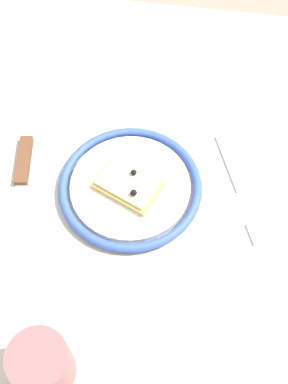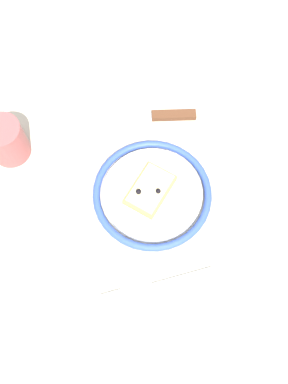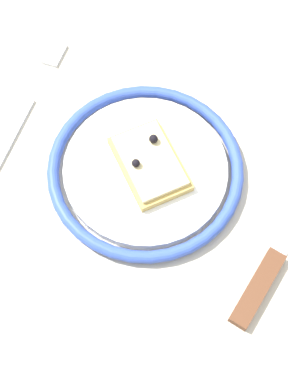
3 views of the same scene
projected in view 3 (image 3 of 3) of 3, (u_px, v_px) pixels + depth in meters
ground_plane at (156, 323)px, 1.26m from camera, size 6.00×6.00×0.00m
dining_table at (166, 231)px, 0.68m from camera, size 1.12×0.84×0.73m
plate at (145, 169)px, 0.60m from camera, size 0.22×0.22×0.02m
pizza_slice_near at (150, 163)px, 0.59m from camera, size 0.11×0.10×0.03m
knife at (272, 263)px, 0.56m from camera, size 0.06×0.24×0.01m
fork at (28, 104)px, 0.65m from camera, size 0.09×0.19×0.00m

